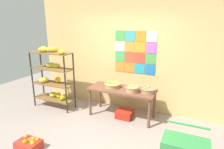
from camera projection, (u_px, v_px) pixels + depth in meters
name	position (u px, v px, depth m)	size (l,w,h in m)	color
ground	(92.00, 141.00, 3.55)	(9.40, 9.40, 0.00)	gray
back_wall_with_art	(125.00, 52.00, 4.68)	(4.89, 0.07, 2.90)	tan
banana_shelf_unit	(53.00, 74.00, 4.81)	(1.10, 0.48, 1.60)	#2B241C
display_table	(122.00, 92.00, 4.36)	(1.54, 0.63, 0.69)	brown
fruit_basket_right	(132.00, 89.00, 4.12)	(0.31, 0.31, 0.15)	#AE8053
fruit_basket_left	(148.00, 90.00, 4.08)	(0.34, 0.34, 0.14)	#96714C
fruit_basket_back_left	(112.00, 85.00, 4.42)	(0.38, 0.38, 0.13)	#A38D4B
produce_crate_under_table	(125.00, 114.00, 4.44)	(0.37, 0.35, 0.17)	#B02314
orange_crate_foreground	(29.00, 144.00, 3.31)	(0.41, 0.30, 0.22)	red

